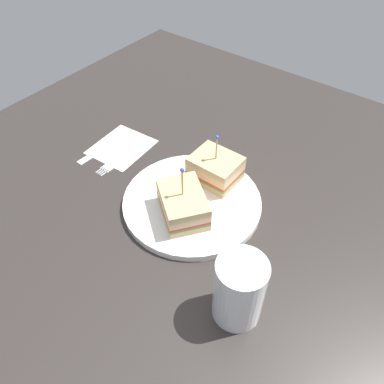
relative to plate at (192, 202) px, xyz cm
name	(u,v)px	position (x,y,z in cm)	size (l,w,h in cm)	color
ground_plane	(192,208)	(0.00, 0.00, -1.65)	(109.44, 109.44, 2.00)	#2D2826
plate	(192,202)	(0.00, 0.00, 0.00)	(25.05, 25.05, 1.29)	white
sandwich_half_front	(183,204)	(-3.60, -0.80, 3.11)	(11.58, 12.15, 10.68)	tan
sandwich_half_back	(216,169)	(7.17, -0.12, 3.13)	(7.16, 8.73, 10.07)	tan
drink_glass	(239,292)	(-12.73, -17.69, 4.42)	(7.01, 7.01, 11.27)	#B74C33
napkin	(122,147)	(4.14, 22.03, -0.57)	(12.00, 10.80, 0.15)	beige
fork	(116,161)	(0.07, 19.52, -0.47)	(12.84, 2.25, 0.35)	silver
knife	(101,150)	(0.71, 24.82, -0.47)	(13.10, 1.92, 0.35)	silver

